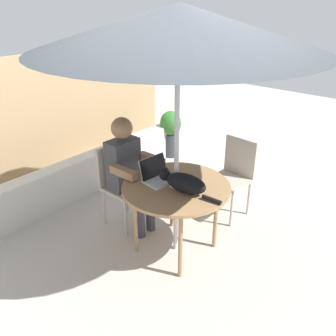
{
  "coord_description": "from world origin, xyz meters",
  "views": [
    {
      "loc": [
        -2.28,
        -1.82,
        2.35
      ],
      "look_at": [
        0.0,
        0.1,
        0.89
      ],
      "focal_mm": 38.11,
      "sensor_mm": 36.0,
      "label": 1
    }
  ],
  "objects_px": {
    "patio_umbrella": "(178,27)",
    "laptop": "(157,173)",
    "potted_plant_near_fence": "(171,131)",
    "chair_occupied": "(119,178)",
    "chair_empty": "(234,171)",
    "person_seated": "(128,168)",
    "patio_table": "(176,191)",
    "cat": "(183,183)"
  },
  "relations": [
    {
      "from": "laptop",
      "to": "chair_empty",
      "type": "bearing_deg",
      "value": -16.46
    },
    {
      "from": "cat",
      "to": "patio_umbrella",
      "type": "bearing_deg",
      "value": 72.49
    },
    {
      "from": "patio_umbrella",
      "to": "chair_empty",
      "type": "bearing_deg",
      "value": -4.21
    },
    {
      "from": "patio_umbrella",
      "to": "cat",
      "type": "distance_m",
      "value": 1.31
    },
    {
      "from": "chair_occupied",
      "to": "cat",
      "type": "height_order",
      "value": "same"
    },
    {
      "from": "chair_occupied",
      "to": "potted_plant_near_fence",
      "type": "xyz_separation_m",
      "value": [
        1.76,
        0.73,
        -0.12
      ]
    },
    {
      "from": "patio_table",
      "to": "chair_empty",
      "type": "distance_m",
      "value": 0.98
    },
    {
      "from": "patio_table",
      "to": "cat",
      "type": "height_order",
      "value": "cat"
    },
    {
      "from": "patio_umbrella",
      "to": "cat",
      "type": "relative_size",
      "value": 3.59
    },
    {
      "from": "laptop",
      "to": "person_seated",
      "type": "bearing_deg",
      "value": 86.72
    },
    {
      "from": "potted_plant_near_fence",
      "to": "patio_table",
      "type": "bearing_deg",
      "value": -138.92
    },
    {
      "from": "patio_table",
      "to": "person_seated",
      "type": "height_order",
      "value": "person_seated"
    },
    {
      "from": "cat",
      "to": "potted_plant_near_fence",
      "type": "height_order",
      "value": "cat"
    },
    {
      "from": "laptop",
      "to": "patio_umbrella",
      "type": "bearing_deg",
      "value": -83.79
    },
    {
      "from": "chair_occupied",
      "to": "person_seated",
      "type": "xyz_separation_m",
      "value": [
        -0.0,
        -0.16,
        0.17
      ]
    },
    {
      "from": "chair_empty",
      "to": "person_seated",
      "type": "xyz_separation_m",
      "value": [
        -0.97,
        0.71,
        0.17
      ]
    },
    {
      "from": "cat",
      "to": "chair_empty",
      "type": "bearing_deg",
      "value": 2.29
    },
    {
      "from": "patio_umbrella",
      "to": "chair_occupied",
      "type": "height_order",
      "value": "patio_umbrella"
    },
    {
      "from": "patio_table",
      "to": "patio_umbrella",
      "type": "relative_size",
      "value": 0.44
    },
    {
      "from": "person_seated",
      "to": "patio_table",
      "type": "bearing_deg",
      "value": -90.0
    },
    {
      "from": "potted_plant_near_fence",
      "to": "laptop",
      "type": "bearing_deg",
      "value": -143.66
    },
    {
      "from": "patio_umbrella",
      "to": "potted_plant_near_fence",
      "type": "xyz_separation_m",
      "value": [
        1.76,
        1.53,
        -1.7
      ]
    },
    {
      "from": "potted_plant_near_fence",
      "to": "chair_occupied",
      "type": "bearing_deg",
      "value": -157.42
    },
    {
      "from": "patio_umbrella",
      "to": "cat",
      "type": "bearing_deg",
      "value": -107.51
    },
    {
      "from": "patio_table",
      "to": "laptop",
      "type": "xyz_separation_m",
      "value": [
        -0.02,
        0.22,
        0.12
      ]
    },
    {
      "from": "patio_umbrella",
      "to": "laptop",
      "type": "relative_size",
      "value": 7.23
    },
    {
      "from": "cat",
      "to": "patio_table",
      "type": "bearing_deg",
      "value": 72.49
    },
    {
      "from": "person_seated",
      "to": "potted_plant_near_fence",
      "type": "height_order",
      "value": "person_seated"
    },
    {
      "from": "patio_table",
      "to": "chair_occupied",
      "type": "distance_m",
      "value": 0.81
    },
    {
      "from": "laptop",
      "to": "patio_table",
      "type": "bearing_deg",
      "value": -83.79
    },
    {
      "from": "chair_empty",
      "to": "laptop",
      "type": "height_order",
      "value": "laptop"
    },
    {
      "from": "potted_plant_near_fence",
      "to": "patio_umbrella",
      "type": "bearing_deg",
      "value": -138.92
    },
    {
      "from": "patio_umbrella",
      "to": "chair_occupied",
      "type": "bearing_deg",
      "value": 90.0
    },
    {
      "from": "potted_plant_near_fence",
      "to": "chair_empty",
      "type": "bearing_deg",
      "value": -116.23
    },
    {
      "from": "person_seated",
      "to": "cat",
      "type": "xyz_separation_m",
      "value": [
        -0.04,
        -0.75,
        0.11
      ]
    },
    {
      "from": "patio_umbrella",
      "to": "potted_plant_near_fence",
      "type": "bearing_deg",
      "value": 41.08
    },
    {
      "from": "patio_umbrella",
      "to": "chair_occupied",
      "type": "xyz_separation_m",
      "value": [
        0.0,
        0.8,
        -1.58
      ]
    },
    {
      "from": "chair_occupied",
      "to": "chair_empty",
      "type": "bearing_deg",
      "value": -42.05
    },
    {
      "from": "chair_occupied",
      "to": "chair_empty",
      "type": "distance_m",
      "value": 1.3
    },
    {
      "from": "patio_umbrella",
      "to": "laptop",
      "type": "height_order",
      "value": "patio_umbrella"
    },
    {
      "from": "patio_umbrella",
      "to": "potted_plant_near_fence",
      "type": "relative_size",
      "value": 3.19
    },
    {
      "from": "chair_empty",
      "to": "potted_plant_near_fence",
      "type": "distance_m",
      "value": 1.79
    }
  ]
}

